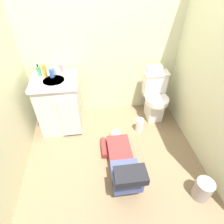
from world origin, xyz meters
name	(u,v)px	position (x,y,z in m)	size (l,w,h in m)	color
ground_plane	(112,155)	(0.00, 0.00, -0.02)	(2.72, 2.98, 0.04)	#816A4B
wall_back	(102,37)	(0.00, 1.03, 1.20)	(2.38, 0.08, 2.40)	beige
toilet	(155,97)	(0.76, 0.70, 0.37)	(0.36, 0.46, 0.75)	white
vanity_cabinet	(60,104)	(-0.67, 0.65, 0.42)	(0.60, 0.53, 0.82)	silver
faucet	(54,71)	(-0.68, 0.80, 0.87)	(0.02, 0.02, 0.10)	silver
person_plumber	(122,162)	(0.08, -0.27, 0.18)	(0.39, 1.06, 0.52)	maroon
tissue_box	(154,69)	(0.72, 0.79, 0.80)	(0.22, 0.11, 0.10)	silver
soap_dispenser	(39,71)	(-0.87, 0.78, 0.89)	(0.06, 0.06, 0.17)	#419862
bottle_amber	(45,71)	(-0.79, 0.74, 0.90)	(0.05, 0.05, 0.17)	gold
bottle_blue	(51,73)	(-0.70, 0.72, 0.88)	(0.06, 0.06, 0.12)	#3D61B4
bottle_clear	(56,69)	(-0.65, 0.79, 0.90)	(0.04, 0.04, 0.17)	silver
bottle_pink	(63,69)	(-0.56, 0.81, 0.89)	(0.06, 0.06, 0.13)	pink
trash_can	(203,189)	(0.89, -0.69, 0.13)	(0.19, 0.19, 0.25)	gray
paper_towel_roll	(139,125)	(0.46, 0.38, 0.11)	(0.11, 0.11, 0.22)	white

